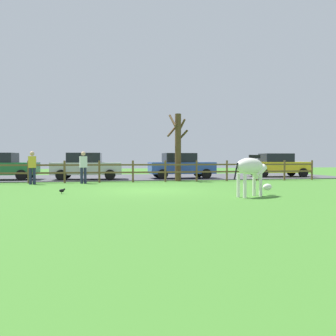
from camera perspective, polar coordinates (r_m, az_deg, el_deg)
name	(u,v)px	position (r m, az deg, el deg)	size (l,w,h in m)	color
ground_plane	(150,190)	(14.03, -2.99, -3.69)	(60.00, 60.00, 0.00)	#3D7528
parking_asphalt	(131,177)	(23.25, -6.05, -1.52)	(28.00, 7.40, 0.05)	#47474C
paddock_fence	(133,170)	(18.92, -5.79, -0.29)	(21.60, 0.11, 1.17)	brown
bare_tree	(178,145)	(19.70, 1.64, 3.75)	(1.20, 1.11, 3.80)	#513A23
zebra	(251,169)	(12.00, 13.54, -0.20)	(1.79, 1.09, 1.41)	white
crow_on_grass	(62,190)	(13.19, -17.01, -3.55)	(0.21, 0.10, 0.20)	black
parked_car_green	(0,166)	(22.20, -25.85, 0.29)	(4.09, 2.05, 1.56)	#236B38
parked_car_silver	(87,166)	(20.91, -13.22, 0.33)	(4.10, 2.08, 1.56)	#B7BABF
parked_car_yellow	(277,165)	(24.50, 17.54, 0.49)	(4.12, 2.13, 1.56)	yellow
parked_car_blue	(181,165)	(21.55, 2.13, 0.41)	(4.03, 1.95, 1.56)	#2D4CAD
visitor_left_of_tree	(32,166)	(18.41, -21.41, 0.29)	(0.38, 0.25, 1.64)	#232847
visitor_right_of_tree	(83,166)	(18.25, -13.73, 0.35)	(0.40, 0.30, 1.64)	#232847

